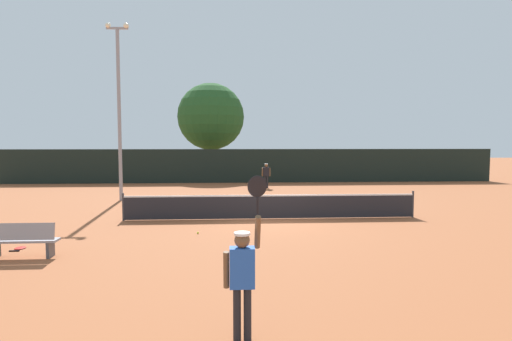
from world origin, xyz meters
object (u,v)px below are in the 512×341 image
at_px(player_receiving, 266,173).
at_px(large_tree, 211,117).
at_px(courtside_bench, 22,240).
at_px(parked_car_near, 274,166).
at_px(player_serving, 243,269).
at_px(spare_racket, 20,248).
at_px(parked_car_mid, 321,166).
at_px(tennis_ball, 198,233).
at_px(light_pole, 119,102).

height_order(player_receiving, large_tree, large_tree).
bearing_deg(courtside_bench, parked_car_near, 71.02).
xyz_separation_m(courtside_bench, parked_car_near, (9.60, 27.93, 0.30)).
bearing_deg(player_serving, spare_racket, 137.70).
distance_m(spare_racket, parked_car_mid, 29.08).
height_order(tennis_ball, parked_car_near, parked_car_near).
relative_size(player_receiving, light_pole, 0.18).
xyz_separation_m(large_tree, parked_car_mid, (10.15, 1.60, -4.45)).
bearing_deg(tennis_ball, light_pole, 120.20).
height_order(player_serving, courtside_bench, player_serving).
bearing_deg(parked_car_mid, courtside_bench, -113.58).
relative_size(player_serving, parked_car_near, 0.58).
bearing_deg(spare_racket, parked_car_near, 69.38).
relative_size(player_receiving, large_tree, 0.20).
distance_m(player_serving, parked_car_mid, 31.98).
xyz_separation_m(player_serving, parked_car_near, (3.94, 32.63, -0.34)).
height_order(courtside_bench, parked_car_near, parked_car_near).
bearing_deg(player_receiving, spare_racket, 60.46).
distance_m(spare_racket, courtside_bench, 1.19).
relative_size(spare_racket, courtside_bench, 0.29).
height_order(courtside_bench, parked_car_mid, parked_car_mid).
xyz_separation_m(player_serving, tennis_ball, (-1.30, 7.23, -1.08)).
relative_size(spare_racket, light_pole, 0.06).
bearing_deg(tennis_ball, parked_car_mid, 68.23).
bearing_deg(spare_racket, tennis_ball, 17.86).
distance_m(player_receiving, large_tree, 10.78).
xyz_separation_m(light_pole, parked_car_mid, (14.12, 15.67, -4.34)).
relative_size(courtside_bench, light_pole, 0.20).
height_order(player_receiving, courtside_bench, player_receiving).
xyz_separation_m(large_tree, parked_car_near, (5.93, 3.31, -4.45)).
xyz_separation_m(player_serving, parked_car_mid, (8.16, 30.92, -0.34)).
bearing_deg(player_serving, tennis_ball, 100.16).
distance_m(spare_racket, parked_car_near, 28.84).
relative_size(spare_racket, parked_car_near, 0.12).
bearing_deg(spare_racket, parked_car_mid, 60.37).
distance_m(tennis_ball, parked_car_near, 25.94).
distance_m(player_serving, parked_car_near, 32.87).
bearing_deg(light_pole, courtside_bench, -88.38).
relative_size(player_receiving, spare_racket, 3.13).
bearing_deg(parked_car_mid, large_tree, -166.85).
height_order(large_tree, parked_car_near, large_tree).
distance_m(player_serving, tennis_ball, 7.43).
bearing_deg(player_serving, player_receiving, 84.13).
height_order(tennis_ball, large_tree, large_tree).
relative_size(player_serving, player_receiving, 1.56).
xyz_separation_m(courtside_bench, light_pole, (-0.30, 10.54, 4.64)).
bearing_deg(light_pole, player_receiving, 32.04).
height_order(spare_racket, light_pole, light_pole).
relative_size(player_serving, large_tree, 0.31).
height_order(player_serving, light_pole, light_pole).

